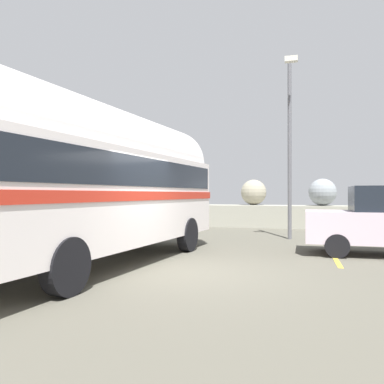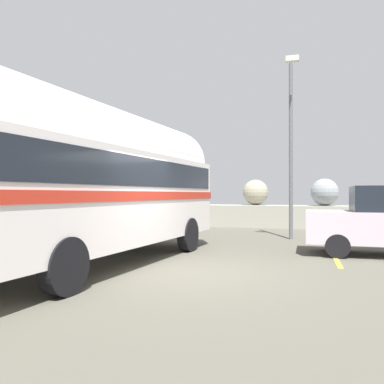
# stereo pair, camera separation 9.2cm
# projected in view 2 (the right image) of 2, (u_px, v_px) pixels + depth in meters

# --- Properties ---
(ground) EXTENTS (32.00, 26.00, 0.02)m
(ground) POSITION_uv_depth(u_px,v_px,m) (185.00, 273.00, 8.13)
(ground) COLOR #535045
(breakwater) EXTENTS (31.36, 2.05, 2.46)m
(breakwater) POSITION_uv_depth(u_px,v_px,m) (259.00, 212.00, 19.41)
(breakwater) COLOR gray
(breakwater) RESTS_ON ground
(vintage_coach) EXTENTS (3.36, 8.80, 3.70)m
(vintage_coach) POSITION_uv_depth(u_px,v_px,m) (102.00, 178.00, 9.07)
(vintage_coach) COLOR black
(vintage_coach) RESTS_ON ground
(lamp_post) EXTENTS (0.44, 0.96, 6.44)m
(lamp_post) POSITION_uv_depth(u_px,v_px,m) (291.00, 140.00, 13.97)
(lamp_post) COLOR #5B5B60
(lamp_post) RESTS_ON ground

